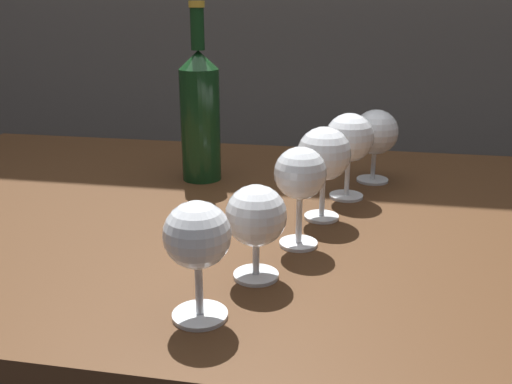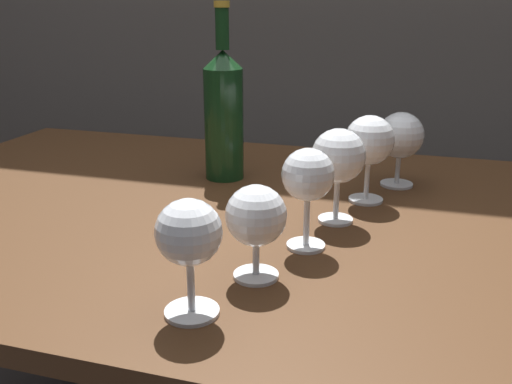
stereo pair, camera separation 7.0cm
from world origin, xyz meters
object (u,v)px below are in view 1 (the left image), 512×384
(wine_glass_pinot, at_px, (256,218))
(wine_glass_cabernet, at_px, (376,133))
(wine_glass_empty, at_px, (324,156))
(wine_bottle, at_px, (200,113))
(wine_glass_amber, at_px, (300,176))
(wine_glass_chardonnay, at_px, (195,238))
(wine_glass_white, at_px, (349,139))

(wine_glass_pinot, bearing_deg, wine_glass_cabernet, 70.91)
(wine_glass_empty, distance_m, wine_bottle, 0.31)
(wine_glass_amber, bearing_deg, wine_glass_pinot, -111.28)
(wine_glass_chardonnay, relative_size, wine_glass_white, 0.90)
(wine_glass_amber, bearing_deg, wine_glass_empty, 77.36)
(wine_glass_white, relative_size, wine_glass_cabernet, 1.08)
(wine_glass_empty, relative_size, wine_glass_cabernet, 1.07)
(wine_glass_cabernet, bearing_deg, wine_glass_chardonnay, -110.00)
(wine_glass_pinot, distance_m, wine_bottle, 0.44)
(wine_glass_cabernet, relative_size, wine_bottle, 0.42)
(wine_glass_chardonnay, relative_size, wine_glass_amber, 0.94)
(wine_bottle, bearing_deg, wine_glass_amber, -51.68)
(wine_glass_white, relative_size, wine_bottle, 0.46)
(wine_glass_chardonnay, xyz_separation_m, wine_glass_pinot, (0.05, 0.11, -0.01))
(wine_glass_empty, xyz_separation_m, wine_glass_white, (0.04, 0.11, 0.00))
(wine_glass_pinot, xyz_separation_m, wine_glass_white, (0.11, 0.34, 0.03))
(wine_glass_empty, height_order, wine_glass_white, wine_glass_white)
(wine_glass_chardonnay, xyz_separation_m, wine_glass_amber, (0.09, 0.22, 0.01))
(wine_glass_pinot, bearing_deg, wine_glass_empty, 73.00)
(wine_glass_empty, bearing_deg, wine_glass_pinot, -107.00)
(wine_glass_cabernet, height_order, wine_bottle, wine_bottle)
(wine_glass_amber, bearing_deg, wine_glass_white, 74.57)
(wine_glass_empty, bearing_deg, wine_bottle, 145.48)
(wine_glass_amber, xyz_separation_m, wine_glass_empty, (0.03, 0.11, 0.00))
(wine_glass_amber, xyz_separation_m, wine_glass_white, (0.06, 0.23, 0.00))
(wine_glass_chardonnay, bearing_deg, wine_glass_amber, 67.53)
(wine_glass_chardonnay, xyz_separation_m, wine_glass_cabernet, (0.20, 0.55, -0.00))
(wine_glass_amber, xyz_separation_m, wine_bottle, (-0.23, 0.29, 0.03))
(wine_glass_pinot, relative_size, wine_glass_empty, 0.82)
(wine_glass_pinot, bearing_deg, wine_glass_white, 72.60)
(wine_glass_pinot, xyz_separation_m, wine_bottle, (-0.18, 0.40, 0.05))
(wine_glass_amber, relative_size, wine_glass_empty, 0.97)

